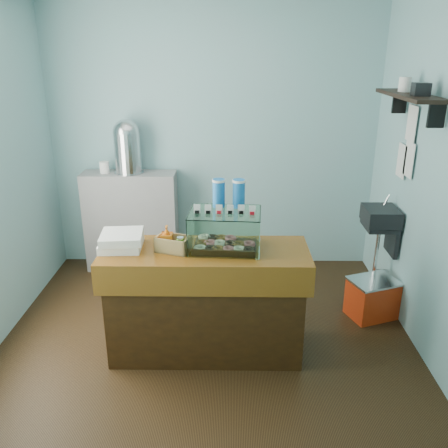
{
  "coord_description": "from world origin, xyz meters",
  "views": [
    {
      "loc": [
        0.2,
        -3.58,
        2.36
      ],
      "look_at": [
        0.14,
        -0.15,
        1.07
      ],
      "focal_mm": 38.0,
      "sensor_mm": 36.0,
      "label": 1
    }
  ],
  "objects_px": {
    "coffee_urn": "(127,145)",
    "red_cooler": "(372,298)",
    "display_case": "(225,227)",
    "counter": "(206,301)"
  },
  "relations": [
    {
      "from": "red_cooler",
      "to": "display_case",
      "type": "bearing_deg",
      "value": 178.8
    },
    {
      "from": "coffee_urn",
      "to": "red_cooler",
      "type": "relative_size",
      "value": 1.11
    },
    {
      "from": "display_case",
      "to": "red_cooler",
      "type": "xyz_separation_m",
      "value": [
        1.35,
        0.48,
        -0.87
      ]
    },
    {
      "from": "coffee_urn",
      "to": "red_cooler",
      "type": "xyz_separation_m",
      "value": [
        2.4,
        -1.03,
        -1.21
      ]
    },
    {
      "from": "counter",
      "to": "display_case",
      "type": "xyz_separation_m",
      "value": [
        0.15,
        0.07,
        0.6
      ]
    },
    {
      "from": "coffee_urn",
      "to": "red_cooler",
      "type": "bearing_deg",
      "value": -23.25
    },
    {
      "from": "counter",
      "to": "red_cooler",
      "type": "xyz_separation_m",
      "value": [
        1.51,
        0.55,
        -0.27
      ]
    },
    {
      "from": "display_case",
      "to": "red_cooler",
      "type": "distance_m",
      "value": 1.68
    },
    {
      "from": "display_case",
      "to": "coffee_urn",
      "type": "bearing_deg",
      "value": 128.4
    },
    {
      "from": "display_case",
      "to": "counter",
      "type": "bearing_deg",
      "value": -152.38
    }
  ]
}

